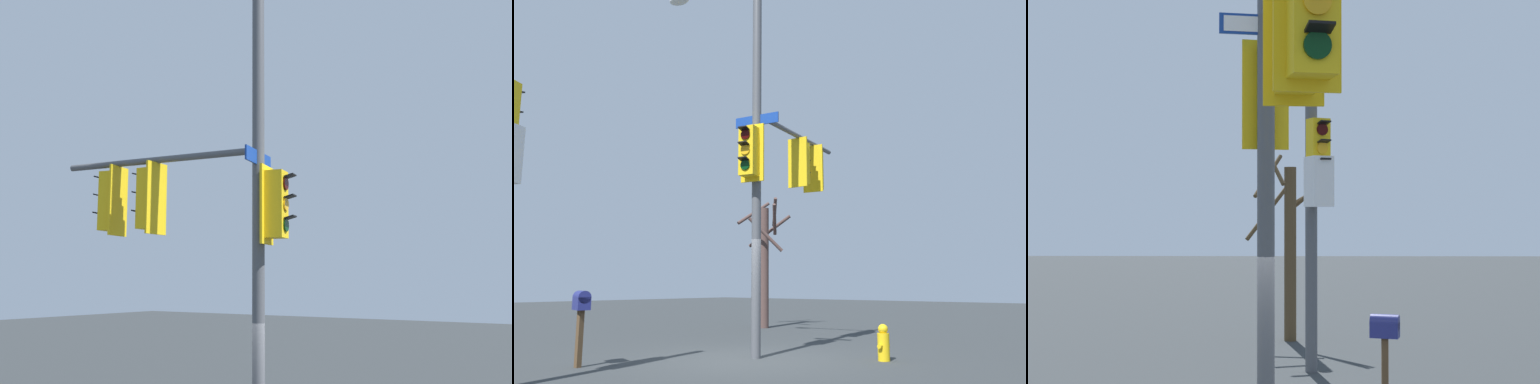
{
  "view_description": "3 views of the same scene",
  "coord_description": "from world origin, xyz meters",
  "views": [
    {
      "loc": [
        -5.19,
        8.37,
        3.18
      ],
      "look_at": [
        0.05,
        0.46,
        4.56
      ],
      "focal_mm": 42.63,
      "sensor_mm": 36.0,
      "label": 1
    },
    {
      "loc": [
        -8.26,
        -7.44,
        1.51
      ],
      "look_at": [
        0.47,
        -0.22,
        3.55
      ],
      "focal_mm": 36.5,
      "sensor_mm": 36.0,
      "label": 2
    },
    {
      "loc": [
        9.31,
        0.35,
        3.06
      ],
      "look_at": [
        0.08,
        0.23,
        3.25
      ],
      "focal_mm": 54.28,
      "sensor_mm": 36.0,
      "label": 3
    }
  ],
  "objects": [
    {
      "name": "main_signal_pole_assembly",
      "position": [
        1.13,
        0.29,
        4.97
      ],
      "size": [
        4.6,
        3.27,
        9.42
      ],
      "rotation": [
        0.0,
        0.0,
        0.16
      ],
      "color": "#4C4F54",
      "rests_on": "ground"
    },
    {
      "name": "mailbox",
      "position": [
        -2.76,
        1.76,
        1.11
      ],
      "size": [
        0.35,
        0.49,
        1.41
      ],
      "rotation": [
        0.0,
        0.0,
        2.86
      ],
      "color": "#4C3823",
      "rests_on": "ground"
    },
    {
      "name": "secondary_pole_assembly",
      "position": [
        -5.06,
        0.74,
        3.56
      ],
      "size": [
        0.76,
        0.55,
        6.7
      ],
      "rotation": [
        0.0,
        0.0,
        0.37
      ],
      "color": "#4C4F54",
      "rests_on": "ground"
    },
    {
      "name": "bare_tree_across_street",
      "position": [
        -8.66,
        0.24,
        2.31
      ],
      "size": [
        1.84,
        2.1,
        4.77
      ],
      "color": "#4E3C25",
      "rests_on": "ground"
    }
  ]
}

